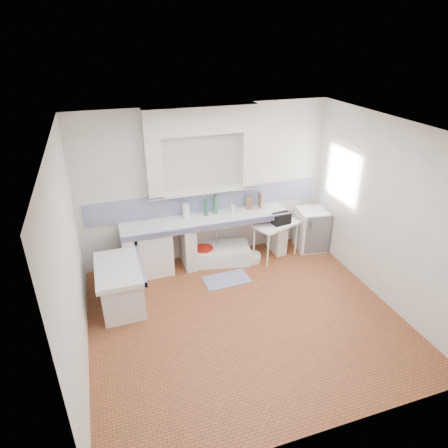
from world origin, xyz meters
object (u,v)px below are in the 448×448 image
object	(u,v)px
side_table	(275,240)
fridge	(311,229)
sink	(220,254)
stove	(154,250)

from	to	relation	value
side_table	fridge	bearing A→B (deg)	-14.34
sink	fridge	xyz separation A→B (m)	(1.84, -0.10, 0.28)
side_table	fridge	size ratio (longest dim) A/B	1.03
stove	side_table	bearing A→B (deg)	-6.78
stove	sink	world-z (taller)	stove
stove	fridge	world-z (taller)	stove
sink	fridge	distance (m)	1.86
sink	side_table	world-z (taller)	side_table
stove	side_table	size ratio (longest dim) A/B	0.98
side_table	stove	bearing A→B (deg)	154.06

